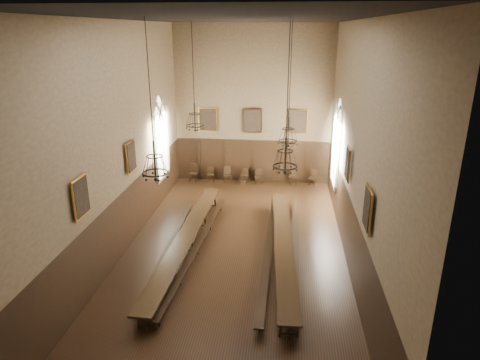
% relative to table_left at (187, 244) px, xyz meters
% --- Properties ---
extents(floor, '(9.00, 18.00, 0.02)m').
position_rel_table_left_xyz_m(floor, '(1.92, 0.13, -0.42)').
color(floor, black).
rests_on(floor, ground).
extents(ceiling, '(9.00, 18.00, 0.02)m').
position_rel_table_left_xyz_m(ceiling, '(1.92, 0.13, 8.60)').
color(ceiling, black).
rests_on(ceiling, ground).
extents(wall_back, '(9.00, 0.02, 9.00)m').
position_rel_table_left_xyz_m(wall_back, '(1.92, 9.14, 4.09)').
color(wall_back, '#847051').
rests_on(wall_back, ground).
extents(wall_front, '(9.00, 0.02, 9.00)m').
position_rel_table_left_xyz_m(wall_front, '(1.92, -8.88, 4.09)').
color(wall_front, '#847051').
rests_on(wall_front, ground).
extents(wall_left, '(0.02, 18.00, 9.00)m').
position_rel_table_left_xyz_m(wall_left, '(-2.59, 0.13, 4.09)').
color(wall_left, '#847051').
rests_on(wall_left, ground).
extents(wall_right, '(0.02, 18.00, 9.00)m').
position_rel_table_left_xyz_m(wall_right, '(6.43, 0.13, 4.09)').
color(wall_right, '#847051').
rests_on(wall_right, ground).
extents(wainscot_panelling, '(9.00, 18.00, 2.50)m').
position_rel_table_left_xyz_m(wainscot_panelling, '(1.92, 0.13, 0.84)').
color(wainscot_panelling, black).
rests_on(wainscot_panelling, floor).
extents(table_left, '(1.07, 10.57, 0.82)m').
position_rel_table_left_xyz_m(table_left, '(0.00, 0.00, 0.00)').
color(table_left, black).
rests_on(table_left, floor).
extents(table_right, '(1.22, 10.21, 0.79)m').
position_rel_table_left_xyz_m(table_right, '(3.91, -0.06, -0.01)').
color(table_right, black).
rests_on(table_right, floor).
extents(bench_left_outer, '(0.58, 9.11, 0.41)m').
position_rel_table_left_xyz_m(bench_left_outer, '(-0.69, 0.11, -0.15)').
color(bench_left_outer, black).
rests_on(bench_left_outer, floor).
extents(bench_left_inner, '(0.89, 9.85, 0.44)m').
position_rel_table_left_xyz_m(bench_left_inner, '(0.45, -0.06, -0.13)').
color(bench_left_inner, black).
rests_on(bench_left_inner, floor).
extents(bench_right_inner, '(0.43, 9.90, 0.45)m').
position_rel_table_left_xyz_m(bench_right_inner, '(3.32, 0.02, -0.13)').
color(bench_right_inner, black).
rests_on(bench_right_inner, floor).
extents(bench_right_outer, '(0.53, 10.33, 0.46)m').
position_rel_table_left_xyz_m(bench_right_outer, '(4.38, 0.24, -0.12)').
color(bench_right_outer, black).
rests_on(bench_right_outer, floor).
extents(chair_0, '(0.49, 0.49, 1.04)m').
position_rel_table_left_xyz_m(chair_0, '(-1.57, 8.65, -0.10)').
color(chair_0, black).
rests_on(chair_0, floor).
extents(chair_1, '(0.46, 0.46, 0.90)m').
position_rel_table_left_xyz_m(chair_1, '(-0.54, 8.70, -0.14)').
color(chair_1, black).
rests_on(chair_1, floor).
extents(chair_2, '(0.55, 0.55, 0.98)m').
position_rel_table_left_xyz_m(chair_2, '(0.49, 8.68, -0.12)').
color(chair_2, black).
rests_on(chair_2, floor).
extents(chair_3, '(0.45, 0.45, 0.87)m').
position_rel_table_left_xyz_m(chair_3, '(1.50, 8.69, -0.15)').
color(chair_3, black).
rests_on(chair_3, floor).
extents(chair_4, '(0.45, 0.45, 0.91)m').
position_rel_table_left_xyz_m(chair_4, '(2.35, 8.66, -0.14)').
color(chair_4, black).
rests_on(chair_4, floor).
extents(chair_6, '(0.47, 0.47, 0.86)m').
position_rel_table_left_xyz_m(chair_6, '(4.37, 8.70, -0.15)').
color(chair_6, black).
rests_on(chair_6, floor).
extents(chair_7, '(0.53, 0.53, 0.95)m').
position_rel_table_left_xyz_m(chair_7, '(5.49, 8.68, -0.12)').
color(chair_7, black).
rests_on(chair_7, floor).
extents(chandelier_back_left, '(0.78, 0.78, 4.41)m').
position_rel_table_left_xyz_m(chandelier_back_left, '(-0.07, 2.68, 4.63)').
color(chandelier_back_left, black).
rests_on(chandelier_back_left, ceiling).
extents(chandelier_back_right, '(0.83, 0.83, 4.97)m').
position_rel_table_left_xyz_m(chandelier_back_right, '(3.94, 2.54, 4.10)').
color(chandelier_back_right, black).
rests_on(chandelier_back_right, ceiling).
extents(chandelier_front_left, '(0.86, 0.86, 4.89)m').
position_rel_table_left_xyz_m(chandelier_front_left, '(-0.31, -2.44, 4.17)').
color(chandelier_front_left, black).
rests_on(chandelier_front_left, ceiling).
extents(chandelier_front_right, '(0.78, 0.78, 4.58)m').
position_rel_table_left_xyz_m(chandelier_front_right, '(3.86, -2.24, 4.48)').
color(chandelier_front_right, black).
rests_on(chandelier_front_right, ceiling).
extents(portrait_back_0, '(1.10, 0.12, 1.40)m').
position_rel_table_left_xyz_m(portrait_back_0, '(-0.68, 9.01, 3.29)').
color(portrait_back_0, '#BD832D').
rests_on(portrait_back_0, wall_back).
extents(portrait_back_1, '(1.10, 0.12, 1.40)m').
position_rel_table_left_xyz_m(portrait_back_1, '(1.92, 9.01, 3.29)').
color(portrait_back_1, '#BD832D').
rests_on(portrait_back_1, wall_back).
extents(portrait_back_2, '(1.10, 0.12, 1.40)m').
position_rel_table_left_xyz_m(portrait_back_2, '(4.52, 9.01, 3.29)').
color(portrait_back_2, '#BD832D').
rests_on(portrait_back_2, wall_back).
extents(portrait_left_0, '(0.12, 1.00, 1.30)m').
position_rel_table_left_xyz_m(portrait_left_0, '(-2.46, 1.13, 3.29)').
color(portrait_left_0, '#BD832D').
rests_on(portrait_left_0, wall_left).
extents(portrait_left_1, '(0.12, 1.00, 1.30)m').
position_rel_table_left_xyz_m(portrait_left_1, '(-2.46, -3.37, 3.29)').
color(portrait_left_1, '#BD832D').
rests_on(portrait_left_1, wall_left).
extents(portrait_right_0, '(0.12, 1.00, 1.30)m').
position_rel_table_left_xyz_m(portrait_right_0, '(6.30, 1.13, 3.29)').
color(portrait_right_0, '#BD832D').
rests_on(portrait_right_0, wall_right).
extents(portrait_right_1, '(0.12, 1.00, 1.30)m').
position_rel_table_left_xyz_m(portrait_right_1, '(6.30, -3.37, 3.29)').
color(portrait_right_1, '#BD832D').
rests_on(portrait_right_1, wall_right).
extents(window_right, '(0.20, 2.20, 4.60)m').
position_rel_table_left_xyz_m(window_right, '(6.35, 5.63, 2.99)').
color(window_right, white).
rests_on(window_right, wall_right).
extents(window_left, '(0.20, 2.20, 4.60)m').
position_rel_table_left_xyz_m(window_left, '(-2.51, 5.63, 2.99)').
color(window_left, white).
rests_on(window_left, wall_left).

